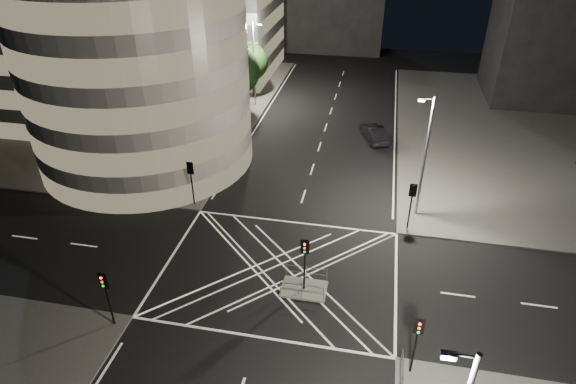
% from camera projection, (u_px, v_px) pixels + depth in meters
% --- Properties ---
extents(ground, '(120.00, 120.00, 0.00)m').
position_uv_depth(ground, '(279.00, 271.00, 33.54)').
color(ground, black).
rests_on(ground, ground).
extents(sidewalk_far_left, '(42.00, 42.00, 0.15)m').
position_uv_depth(sidewalk_far_left, '(101.00, 102.00, 60.88)').
color(sidewalk_far_left, '#4F4C4A').
rests_on(sidewalk_far_left, ground).
extents(central_island, '(3.00, 2.00, 0.15)m').
position_uv_depth(central_island, '(304.00, 289.00, 31.91)').
color(central_island, slate).
rests_on(central_island, ground).
extents(office_tower_curved, '(30.00, 29.00, 27.20)m').
position_uv_depth(office_tower_curved, '(108.00, 15.00, 46.01)').
color(office_tower_curved, gray).
rests_on(office_tower_curved, sidewalk_far_left).
extents(building_right_far, '(14.00, 12.00, 15.00)m').
position_uv_depth(building_right_far, '(556.00, 37.00, 58.62)').
color(building_right_far, black).
rests_on(building_right_far, sidewalk_far_right).
extents(tree_a, '(4.56, 4.56, 6.67)m').
position_uv_depth(tree_a, '(180.00, 148.00, 40.61)').
color(tree_a, black).
rests_on(tree_a, sidewalk_far_left).
extents(tree_b, '(4.51, 4.51, 7.69)m').
position_uv_depth(tree_b, '(203.00, 110.00, 45.07)').
color(tree_b, black).
rests_on(tree_b, sidewalk_far_left).
extents(tree_c, '(4.11, 4.11, 6.74)m').
position_uv_depth(tree_c, '(223.00, 95.00, 50.46)').
color(tree_c, black).
rests_on(tree_c, sidewalk_far_left).
extents(tree_d, '(4.85, 4.85, 8.01)m').
position_uv_depth(tree_d, '(239.00, 70.00, 55.03)').
color(tree_d, black).
rests_on(tree_d, sidewalk_far_left).
extents(tree_e, '(3.91, 3.91, 6.69)m').
position_uv_depth(tree_e, '(253.00, 62.00, 60.45)').
color(tree_e, black).
rests_on(tree_e, sidewalk_far_left).
extents(traffic_signal_fl, '(0.55, 0.22, 4.00)m').
position_uv_depth(traffic_signal_fl, '(191.00, 176.00, 39.16)').
color(traffic_signal_fl, black).
rests_on(traffic_signal_fl, sidewalk_far_left).
extents(traffic_signal_nl, '(0.55, 0.22, 4.00)m').
position_uv_depth(traffic_signal_nl, '(105.00, 289.00, 27.80)').
color(traffic_signal_nl, black).
rests_on(traffic_signal_nl, sidewalk_near_left).
extents(traffic_signal_fr, '(0.55, 0.22, 4.00)m').
position_uv_depth(traffic_signal_fr, '(412.00, 198.00, 36.23)').
color(traffic_signal_fr, black).
rests_on(traffic_signal_fr, sidewalk_far_right).
extents(traffic_signal_nr, '(0.55, 0.22, 4.00)m').
position_uv_depth(traffic_signal_nr, '(417.00, 336.00, 24.87)').
color(traffic_signal_nr, black).
rests_on(traffic_signal_nr, sidewalk_near_right).
extents(traffic_signal_island, '(0.55, 0.22, 4.00)m').
position_uv_depth(traffic_signal_island, '(305.00, 256.00, 30.43)').
color(traffic_signal_island, black).
rests_on(traffic_signal_island, central_island).
extents(street_lamp_left_near, '(1.25, 0.25, 10.00)m').
position_uv_depth(street_lamp_left_near, '(203.00, 120.00, 42.23)').
color(street_lamp_left_near, slate).
rests_on(street_lamp_left_near, sidewalk_far_left).
extents(street_lamp_left_far, '(1.25, 0.25, 10.00)m').
position_uv_depth(street_lamp_left_far, '(254.00, 61.00, 57.26)').
color(street_lamp_left_far, slate).
rests_on(street_lamp_left_far, sidewalk_far_left).
extents(street_lamp_right_far, '(1.25, 0.25, 10.00)m').
position_uv_depth(street_lamp_right_far, '(424.00, 155.00, 36.58)').
color(street_lamp_right_far, slate).
rests_on(street_lamp_right_far, sidewalk_far_right).
extents(railing_island_south, '(2.80, 0.06, 1.10)m').
position_uv_depth(railing_island_south, '(302.00, 291.00, 30.83)').
color(railing_island_south, slate).
rests_on(railing_island_south, central_island).
extents(railing_island_north, '(2.80, 0.06, 1.10)m').
position_uv_depth(railing_island_north, '(306.00, 273.00, 32.34)').
color(railing_island_north, slate).
rests_on(railing_island_north, central_island).
extents(sedan, '(3.33, 5.32, 1.65)m').
position_uv_depth(sedan, '(374.00, 133.00, 51.17)').
color(sedan, black).
rests_on(sedan, ground).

